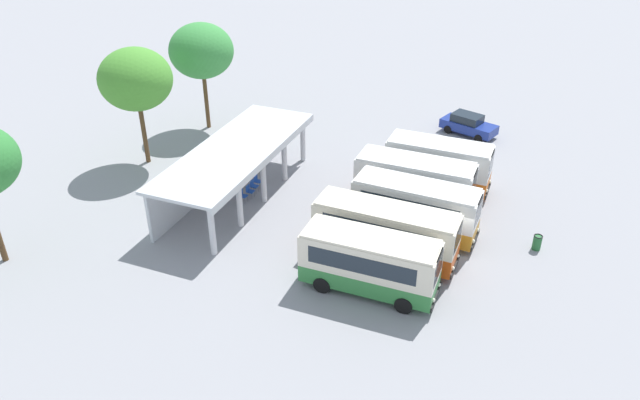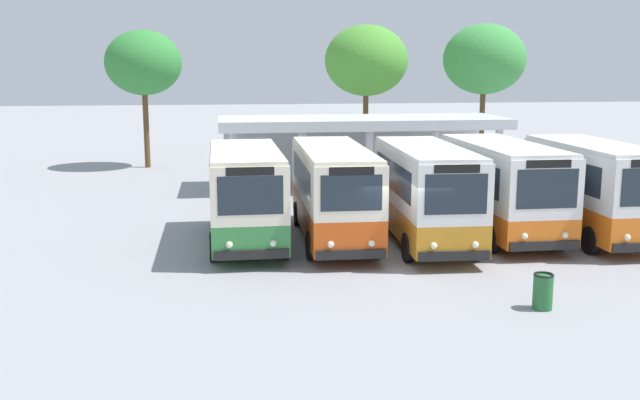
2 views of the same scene
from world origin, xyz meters
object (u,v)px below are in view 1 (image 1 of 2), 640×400
at_px(city_bus_middle_cream, 415,207).
at_px(litter_bin_apron, 537,242).
at_px(waiting_chair_fourth_seat, 257,180).
at_px(city_bus_second_in_row, 385,231).
at_px(city_bus_fifth_blue, 438,163).
at_px(waiting_chair_end_by_column, 242,195).
at_px(waiting_chair_second_from_end, 249,190).
at_px(waiting_chair_middle_seat, 253,185).
at_px(parked_car_flank, 468,124).
at_px(city_bus_fourth_amber, 415,182).
at_px(city_bus_nearest_orange, 370,261).

height_order(city_bus_middle_cream, litter_bin_apron, city_bus_middle_cream).
bearing_deg(waiting_chair_fourth_seat, city_bus_middle_cream, -98.09).
height_order(city_bus_second_in_row, city_bus_fifth_blue, city_bus_fifth_blue).
relative_size(city_bus_middle_cream, waiting_chair_end_by_column, 8.46).
xyz_separation_m(waiting_chair_second_from_end, litter_bin_apron, (0.86, -17.64, -0.07)).
xyz_separation_m(city_bus_second_in_row, waiting_chair_middle_seat, (3.82, 10.00, -1.24)).
distance_m(waiting_chair_end_by_column, waiting_chair_middle_seat, 1.39).
relative_size(city_bus_middle_cream, litter_bin_apron, 8.08).
distance_m(city_bus_middle_cream, parked_car_flank, 15.40).
relative_size(city_bus_middle_cream, waiting_chair_middle_seat, 8.46).
distance_m(city_bus_middle_cream, litter_bin_apron, 7.02).
bearing_deg(waiting_chair_end_by_column, parked_car_flank, -35.57).
relative_size(city_bus_fourth_amber, city_bus_fifth_blue, 1.08).
bearing_deg(parked_car_flank, city_bus_fourth_amber, 174.50).
height_order(parked_car_flank, waiting_chair_end_by_column, parked_car_flank).
bearing_deg(waiting_chair_second_from_end, city_bus_second_in_row, -107.44).
height_order(waiting_chair_second_from_end, waiting_chair_fourth_seat, same).
height_order(city_bus_fourth_amber, litter_bin_apron, city_bus_fourth_amber).
height_order(city_bus_second_in_row, waiting_chair_end_by_column, city_bus_second_in_row).
xyz_separation_m(city_bus_nearest_orange, city_bus_fifth_blue, (11.80, -0.85, 0.05)).
xyz_separation_m(city_bus_fourth_amber, litter_bin_apron, (-1.92, -7.60, -1.34)).
distance_m(city_bus_second_in_row, city_bus_middle_cream, 3.08).
xyz_separation_m(city_bus_nearest_orange, city_bus_fourth_amber, (8.85, -0.03, 0.04)).
xyz_separation_m(city_bus_nearest_orange, city_bus_second_in_row, (2.95, 0.08, 0.01)).
distance_m(city_bus_fourth_amber, waiting_chair_second_from_end, 10.49).
height_order(waiting_chair_middle_seat, litter_bin_apron, litter_bin_apron).
relative_size(waiting_chair_middle_seat, litter_bin_apron, 0.96).
bearing_deg(waiting_chair_fourth_seat, waiting_chair_middle_seat, -173.61).
bearing_deg(city_bus_fifth_blue, city_bus_second_in_row, 174.05).
relative_size(city_bus_middle_cream, parked_car_flank, 1.58).
xyz_separation_m(waiting_chair_end_by_column, waiting_chair_middle_seat, (1.39, -0.06, 0.00)).
bearing_deg(waiting_chair_middle_seat, waiting_chair_second_from_end, -174.72).
xyz_separation_m(city_bus_nearest_orange, waiting_chair_middle_seat, (6.77, 10.07, -1.24)).
height_order(waiting_chair_second_from_end, waiting_chair_middle_seat, same).
bearing_deg(waiting_chair_fourth_seat, parked_car_flank, -39.48).
bearing_deg(city_bus_fourth_amber, city_bus_fifth_blue, -15.54).
distance_m(city_bus_second_in_row, waiting_chair_second_from_end, 10.49).
distance_m(city_bus_second_in_row, parked_car_flank, 18.39).
distance_m(city_bus_fourth_amber, waiting_chair_end_by_column, 10.82).
height_order(waiting_chair_middle_seat, waiting_chair_fourth_seat, same).
bearing_deg(city_bus_second_in_row, waiting_chair_end_by_column, 76.44).
distance_m(city_bus_middle_cream, waiting_chair_end_by_column, 11.04).
bearing_deg(city_bus_fourth_amber, litter_bin_apron, -104.19).
bearing_deg(parked_car_flank, waiting_chair_second_from_end, 143.53).
relative_size(city_bus_second_in_row, litter_bin_apron, 8.77).
relative_size(waiting_chair_second_from_end, waiting_chair_fourth_seat, 1.00).
bearing_deg(waiting_chair_middle_seat, city_bus_nearest_orange, -123.88).
bearing_deg(city_bus_second_in_row, waiting_chair_second_from_end, 72.56).
bearing_deg(parked_car_flank, city_bus_fifth_blue, 177.73).
xyz_separation_m(city_bus_middle_cream, waiting_chair_middle_seat, (0.87, 10.89, -1.28)).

